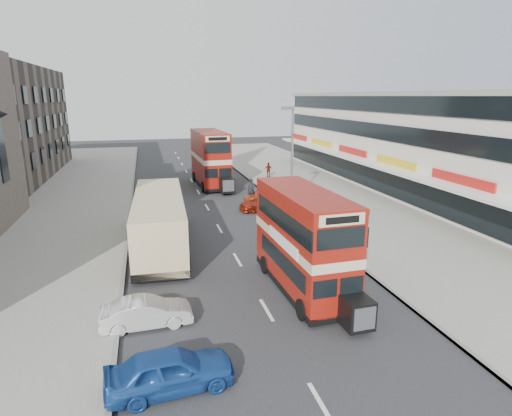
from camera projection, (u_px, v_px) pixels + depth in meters
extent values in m
plane|color=#28282B|center=(281.00, 334.00, 16.45)|extent=(160.00, 160.00, 0.00)
cube|color=#28282B|center=(207.00, 207.00, 35.18)|extent=(12.00, 90.00, 0.01)
cube|color=gray|center=(341.00, 198.00, 38.06)|extent=(12.00, 90.00, 0.15)
cube|color=gray|center=(49.00, 216.00, 32.27)|extent=(12.00, 90.00, 0.15)
cube|color=gray|center=(130.00, 211.00, 33.69)|extent=(0.20, 90.00, 0.16)
cube|color=gray|center=(278.00, 202.00, 36.63)|extent=(0.20, 90.00, 0.16)
cube|color=beige|center=(411.00, 144.00, 40.73)|extent=(8.00, 46.00, 9.00)
cube|color=black|center=(371.00, 175.00, 40.49)|extent=(0.10, 44.00, 2.40)
cube|color=gray|center=(416.00, 94.00, 39.56)|extent=(8.20, 46.20, 0.40)
cube|color=white|center=(364.00, 161.00, 39.93)|extent=(1.80, 44.00, 0.20)
cylinder|color=slate|center=(292.00, 160.00, 33.88)|extent=(0.16, 0.16, 8.00)
cube|color=slate|center=(288.00, 108.00, 32.77)|extent=(1.00, 0.20, 0.25)
cube|color=black|center=(302.00, 283.00, 20.26)|extent=(2.54, 7.35, 0.32)
cube|color=maroon|center=(302.00, 261.00, 19.99)|extent=(2.52, 7.35, 2.00)
cube|color=beige|center=(303.00, 238.00, 19.70)|extent=(2.57, 7.39, 0.41)
cube|color=maroon|center=(303.00, 215.00, 19.42)|extent=(2.52, 7.35, 1.91)
cube|color=maroon|center=(304.00, 193.00, 19.16)|extent=(2.55, 7.37, 0.23)
cube|color=black|center=(357.00, 313.00, 16.41)|extent=(1.12, 1.13, 1.18)
cube|color=black|center=(211.00, 182.00, 43.81)|extent=(2.92, 8.47, 0.37)
cube|color=maroon|center=(210.00, 170.00, 43.49)|extent=(2.90, 8.47, 2.31)
cube|color=beige|center=(210.00, 157.00, 43.15)|extent=(2.94, 8.51, 0.47)
cube|color=maroon|center=(210.00, 144.00, 42.83)|extent=(2.90, 8.47, 2.20)
cube|color=maroon|center=(209.00, 132.00, 42.53)|extent=(2.92, 8.49, 0.26)
cube|color=black|center=(227.00, 185.00, 39.36)|extent=(1.30, 1.30, 1.36)
cube|color=black|center=(161.00, 240.00, 25.83)|extent=(3.22, 11.26, 0.45)
cube|color=#CFBA86|center=(159.00, 220.00, 25.51)|extent=(3.20, 11.26, 2.90)
imported|color=#1A4592|center=(170.00, 370.00, 13.21)|extent=(4.12, 1.98, 1.36)
imported|color=beige|center=(146.00, 313.00, 16.89)|extent=(3.63, 1.39, 1.18)
imported|color=maroon|center=(266.00, 203.00, 34.14)|extent=(4.40, 1.82, 1.27)
imported|color=#D84215|center=(272.00, 197.00, 36.00)|extent=(4.94, 2.50, 1.34)
imported|color=gray|center=(331.00, 213.00, 29.84)|extent=(0.72, 0.62, 1.64)
imported|color=gray|center=(268.00, 170.00, 47.48)|extent=(0.96, 0.47, 1.59)
imported|color=gray|center=(251.00, 199.00, 36.11)|extent=(0.68, 1.70, 0.88)
imported|color=black|center=(251.00, 190.00, 35.90)|extent=(0.70, 0.48, 1.85)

